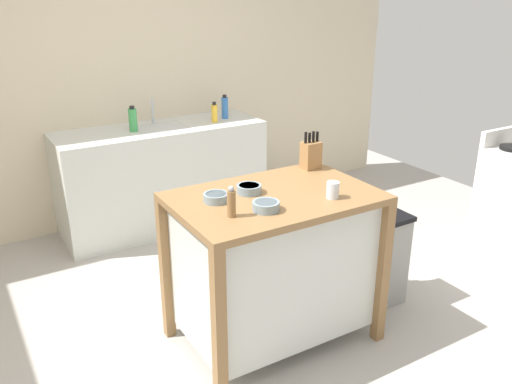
% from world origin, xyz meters
% --- Properties ---
extents(ground_plane, '(6.89, 6.89, 0.00)m').
position_xyz_m(ground_plane, '(0.00, 0.00, 0.00)').
color(ground_plane, '#ADA8A0').
rests_on(ground_plane, ground).
extents(wall_back, '(5.89, 0.10, 2.60)m').
position_xyz_m(wall_back, '(0.00, 2.20, 1.30)').
color(wall_back, beige).
rests_on(wall_back, ground).
extents(kitchen_island, '(1.12, 0.74, 0.93)m').
position_xyz_m(kitchen_island, '(0.24, -0.03, 0.52)').
color(kitchen_island, olive).
rests_on(kitchen_island, ground).
extents(knife_block, '(0.11, 0.09, 0.24)m').
position_xyz_m(knife_block, '(0.68, 0.24, 1.02)').
color(knife_block, '#9E7042').
rests_on(knife_block, kitchen_island).
extents(bowl_stoneware_deep, '(0.14, 0.14, 0.05)m').
position_xyz_m(bowl_stoneware_deep, '(0.08, -0.19, 0.95)').
color(bowl_stoneware_deep, gray).
rests_on(bowl_stoneware_deep, kitchen_island).
extents(bowl_ceramic_small, '(0.14, 0.14, 0.04)m').
position_xyz_m(bowl_ceramic_small, '(-0.08, 0.05, 0.95)').
color(bowl_ceramic_small, gray).
rests_on(bowl_ceramic_small, kitchen_island).
extents(bowl_ceramic_wide, '(0.14, 0.14, 0.05)m').
position_xyz_m(bowl_ceramic_wide, '(0.13, 0.07, 0.95)').
color(bowl_ceramic_wide, gray).
rests_on(bowl_ceramic_wide, kitchen_island).
extents(drinking_cup, '(0.07, 0.07, 0.09)m').
position_xyz_m(drinking_cup, '(0.48, -0.23, 0.97)').
color(drinking_cup, silver).
rests_on(drinking_cup, kitchen_island).
extents(pepper_grinder, '(0.04, 0.04, 0.16)m').
position_xyz_m(pepper_grinder, '(-0.10, -0.17, 1.00)').
color(pepper_grinder, olive).
rests_on(pepper_grinder, kitchen_island).
extents(trash_bin, '(0.36, 0.28, 0.63)m').
position_xyz_m(trash_bin, '(1.04, -0.05, 0.32)').
color(trash_bin, gray).
rests_on(trash_bin, ground).
extents(sink_counter, '(1.75, 0.60, 0.89)m').
position_xyz_m(sink_counter, '(0.30, 1.85, 0.45)').
color(sink_counter, silver).
rests_on(sink_counter, ground).
extents(sink_faucet, '(0.02, 0.02, 0.22)m').
position_xyz_m(sink_faucet, '(0.30, 1.99, 1.00)').
color(sink_faucet, '#B7BCC1').
rests_on(sink_faucet, sink_counter).
extents(bottle_hand_soap, '(0.05, 0.05, 0.18)m').
position_xyz_m(bottle_hand_soap, '(0.78, 1.77, 0.97)').
color(bottle_hand_soap, yellow).
rests_on(bottle_hand_soap, sink_counter).
extents(bottle_dish_soap, '(0.06, 0.06, 0.21)m').
position_xyz_m(bottle_dish_soap, '(0.92, 1.85, 0.99)').
color(bottle_dish_soap, blue).
rests_on(bottle_dish_soap, sink_counter).
extents(bottle_spray_cleaner, '(0.07, 0.07, 0.21)m').
position_xyz_m(bottle_spray_cleaner, '(0.07, 1.83, 0.99)').
color(bottle_spray_cleaner, green).
rests_on(bottle_spray_cleaner, sink_counter).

